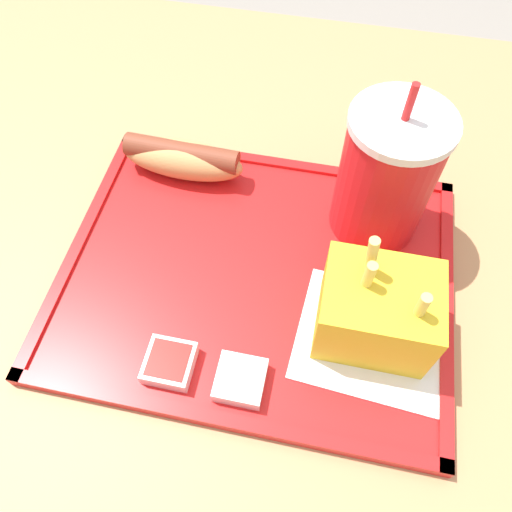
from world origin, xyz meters
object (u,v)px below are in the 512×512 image
(hot_dog_far, at_px, (182,158))
(fries_carton, at_px, (376,311))
(soda_cup, at_px, (386,176))
(sauce_cup_ketchup, at_px, (169,363))
(sauce_cup_mayo, at_px, (240,380))

(hot_dog_far, bearing_deg, fries_carton, -34.70)
(soda_cup, height_order, sauce_cup_ketchup, soda_cup)
(hot_dog_far, distance_m, fries_carton, 0.27)
(hot_dog_far, height_order, sauce_cup_mayo, hot_dog_far)
(fries_carton, height_order, sauce_cup_mayo, fries_carton)
(hot_dog_far, xyz_separation_m, fries_carton, (0.22, -0.15, 0.02))
(soda_cup, xyz_separation_m, sauce_cup_mayo, (-0.10, -0.20, -0.06))
(sauce_cup_ketchup, bearing_deg, soda_cup, 50.65)
(fries_carton, xyz_separation_m, sauce_cup_ketchup, (-0.17, -0.07, -0.03))
(fries_carton, bearing_deg, soda_cup, 93.04)
(hot_dog_far, relative_size, sauce_cup_ketchup, 3.31)
(sauce_cup_ketchup, bearing_deg, fries_carton, 22.83)
(hot_dog_far, height_order, fries_carton, fries_carton)
(sauce_cup_mayo, distance_m, sauce_cup_ketchup, 0.06)
(fries_carton, height_order, sauce_cup_ketchup, fries_carton)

